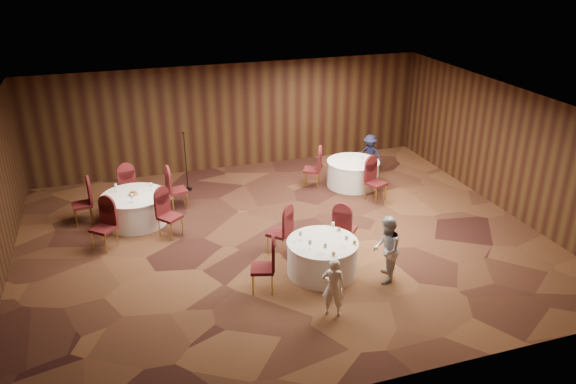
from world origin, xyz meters
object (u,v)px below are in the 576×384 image
object	(u,v)px
woman_a	(333,287)
woman_b	(386,250)
table_right	(353,173)
man_c	(370,154)
table_main	(322,257)
mic_stand	(187,173)
table_left	(135,208)

from	to	relation	value
woman_a	woman_b	world-z (taller)	woman_b
table_right	man_c	world-z (taller)	man_c
table_main	mic_stand	bearing A→B (deg)	111.01
table_left	man_c	xyz separation A→B (m)	(6.98, 1.21, 0.23)
table_left	mic_stand	distance (m)	2.25
table_main	woman_a	bearing A→B (deg)	-103.32
table_main	table_right	distance (m)	4.84
mic_stand	woman_a	xyz separation A→B (m)	(1.69, -6.71, 0.10)
woman_a	man_c	bearing A→B (deg)	-92.37
table_main	mic_stand	distance (m)	5.66
table_left	man_c	distance (m)	7.09
mic_stand	woman_b	xyz separation A→B (m)	(3.15, -5.95, 0.22)
man_c	table_main	bearing A→B (deg)	-72.55
table_right	mic_stand	xyz separation A→B (m)	(-4.57, 1.16, 0.12)
table_main	woman_a	world-z (taller)	woman_a
table_left	woman_b	xyz separation A→B (m)	(4.69, -4.31, 0.34)
table_main	woman_b	distance (m)	1.35
woman_a	woman_b	xyz separation A→B (m)	(1.46, 0.76, 0.12)
woman_b	woman_a	bearing A→B (deg)	-34.91
table_right	table_main	bearing A→B (deg)	-121.63
table_left	table_right	xyz separation A→B (m)	(6.11, 0.48, 0.00)
table_main	woman_b	size ratio (longest dim) A/B	1.04
table_main	woman_b	xyz separation A→B (m)	(1.12, -0.67, 0.34)
woman_a	woman_b	size ratio (longest dim) A/B	0.83
table_right	woman_b	distance (m)	5.00
table_main	table_right	bearing A→B (deg)	58.37
table_left	woman_b	distance (m)	6.38
table_left	woman_b	world-z (taller)	woman_b
table_left	table_right	distance (m)	6.12
table_main	table_right	size ratio (longest dim) A/B	1.00
mic_stand	woman_b	world-z (taller)	mic_stand
table_main	mic_stand	world-z (taller)	mic_stand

